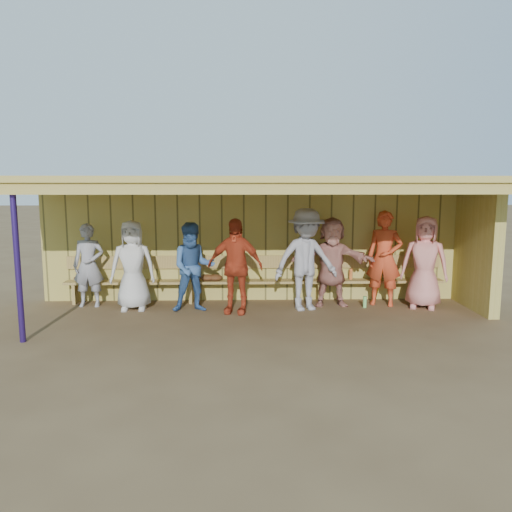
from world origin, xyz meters
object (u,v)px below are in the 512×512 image
at_px(player_c, 193,267).
at_px(player_b, 133,265).
at_px(player_a, 89,265).
at_px(player_h, 424,262).
at_px(player_f, 332,262).
at_px(player_g, 384,258).
at_px(player_d, 235,266).
at_px(player_e, 306,260).
at_px(bench, 255,276).

bearing_deg(player_c, player_b, 163.63).
relative_size(player_b, player_c, 1.02).
bearing_deg(player_b, player_a, 160.29).
bearing_deg(player_h, player_b, -158.59).
xyz_separation_m(player_a, player_f, (4.73, -0.07, 0.06)).
bearing_deg(player_h, player_g, -176.99).
bearing_deg(player_d, player_g, 24.06).
distance_m(player_a, player_h, 6.48).
xyz_separation_m(player_a, player_h, (6.47, -0.29, 0.08)).
distance_m(player_b, player_c, 1.17).
height_order(player_e, player_h, player_e).
distance_m(player_d, player_f, 1.95).
distance_m(player_d, player_h, 3.64).
relative_size(player_h, bench, 0.23).
xyz_separation_m(player_d, player_f, (1.88, 0.50, -0.01)).
bearing_deg(player_c, player_g, -2.43).
bearing_deg(player_f, bench, 167.67).
height_order(player_e, player_g, player_e).
bearing_deg(player_a, player_b, -17.65).
bearing_deg(player_g, bench, -166.08).
distance_m(player_d, bench, 1.02).
height_order(player_a, player_e, player_e).
height_order(player_b, player_d, player_d).
xyz_separation_m(player_a, player_d, (2.85, -0.57, 0.07)).
distance_m(player_h, bench, 3.31).
relative_size(player_b, player_f, 0.98).
bearing_deg(player_b, player_f, -0.14).
relative_size(player_e, player_g, 1.03).
relative_size(player_a, player_d, 0.92).
xyz_separation_m(player_b, player_f, (3.82, 0.20, 0.02)).
relative_size(player_a, player_c, 0.97).
height_order(player_h, bench, player_h).
bearing_deg(player_g, player_c, -152.20).
height_order(player_b, player_e, player_e).
relative_size(player_d, player_g, 0.94).
height_order(player_c, player_f, player_f).
bearing_deg(player_h, player_d, -153.94).
relative_size(player_c, player_g, 0.90).
bearing_deg(player_c, player_a, 159.79).
relative_size(player_f, player_g, 0.93).
bearing_deg(bench, player_d, -114.04).
height_order(player_d, bench, player_d).
distance_m(player_a, player_e, 4.20).
distance_m(player_b, player_h, 5.57).
relative_size(player_a, player_e, 0.84).
xyz_separation_m(player_c, player_h, (4.41, 0.15, 0.05)).
xyz_separation_m(player_b, player_h, (5.57, -0.02, 0.04)).
height_order(player_d, player_g, player_g).
bearing_deg(player_a, bench, 4.30).
bearing_deg(bench, player_f, -14.08).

